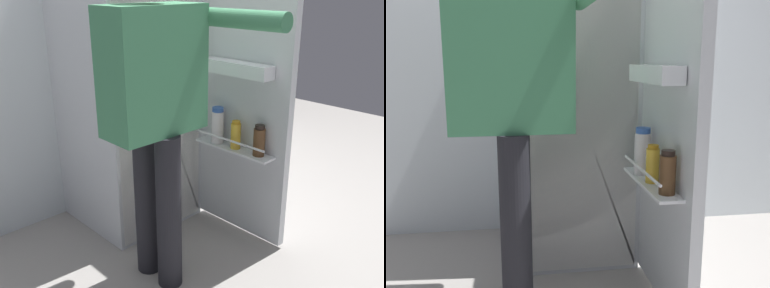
% 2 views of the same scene
% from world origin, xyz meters
% --- Properties ---
extents(kitchen_wall, '(4.40, 0.10, 2.64)m').
position_xyz_m(kitchen_wall, '(0.00, 0.93, 1.32)').
color(kitchen_wall, silver).
rests_on(kitchen_wall, ground_plane).
extents(refrigerator, '(0.67, 1.23, 1.66)m').
position_xyz_m(refrigerator, '(0.02, 0.51, 0.83)').
color(refrigerator, silver).
rests_on(refrigerator, ground_plane).
extents(person, '(0.53, 0.75, 1.56)m').
position_xyz_m(person, '(-0.29, -0.06, 0.94)').
color(person, black).
rests_on(person, ground_plane).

